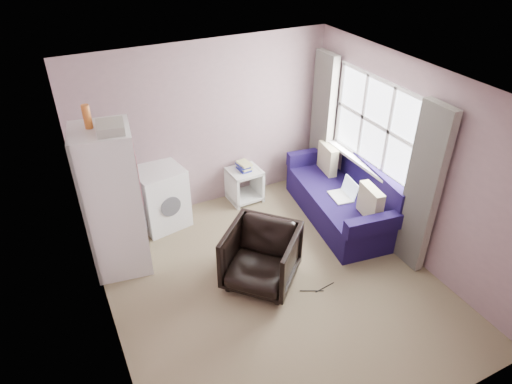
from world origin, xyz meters
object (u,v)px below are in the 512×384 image
(armchair, at_px, (261,255))
(washing_machine, at_px, (160,195))
(side_table, at_px, (244,182))
(sofa, at_px, (346,197))
(fridge, at_px, (113,201))

(armchair, relative_size, washing_machine, 0.92)
(side_table, relative_size, sofa, 0.30)
(washing_machine, relative_size, side_table, 1.38)
(side_table, xyz_separation_m, sofa, (1.14, -1.09, 0.03))
(washing_machine, xyz_separation_m, side_table, (1.34, 0.04, -0.17))
(armchair, bearing_deg, fridge, -170.24)
(side_table, bearing_deg, fridge, -161.19)
(fridge, distance_m, sofa, 3.27)
(armchair, distance_m, sofa, 1.86)
(fridge, distance_m, side_table, 2.26)
(side_table, height_order, sofa, sofa)
(armchair, xyz_separation_m, side_table, (0.60, 1.77, -0.11))
(fridge, height_order, side_table, fridge)
(fridge, distance_m, washing_machine, 1.09)
(fridge, xyz_separation_m, side_table, (2.04, 0.70, -0.67))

